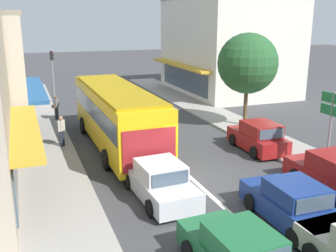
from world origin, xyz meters
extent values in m
plane|color=#3F3F42|center=(0.00, 0.00, 0.00)|extent=(140.00, 140.00, 0.00)
cube|color=silver|center=(0.00, 4.00, 0.00)|extent=(0.20, 28.00, 0.01)
cube|color=#A39E96|center=(-6.80, 6.00, 0.07)|extent=(5.20, 44.00, 0.14)
cube|color=#A39E96|center=(6.20, 6.00, 0.06)|extent=(2.80, 44.00, 0.12)
cube|color=gold|center=(-6.58, 0.82, 2.70)|extent=(1.10, 7.65, 0.20)
cube|color=#425160|center=(-7.00, 0.82, 1.40)|extent=(0.06, 6.65, 1.80)
cube|color=#23568E|center=(-5.81, 9.87, 2.70)|extent=(1.10, 8.72, 0.20)
cube|color=#425160|center=(-6.23, 9.87, 1.40)|extent=(0.06, 7.58, 1.80)
cube|color=silver|center=(11.50, 18.17, 4.17)|extent=(8.51, 12.17, 8.35)
cube|color=gold|center=(6.79, 18.17, 2.70)|extent=(1.10, 11.20, 0.20)
cube|color=#425160|center=(7.21, 18.17, 1.40)|extent=(0.06, 9.74, 1.80)
cube|color=yellow|center=(-1.97, 5.54, 1.76)|extent=(2.58, 10.82, 2.70)
cube|color=#425160|center=(-1.97, 5.54, 2.16)|extent=(2.62, 10.39, 0.90)
cube|color=maroon|center=(-1.93, 0.11, 1.56)|extent=(2.25, 0.08, 1.76)
cube|color=#AF890F|center=(-1.97, 5.54, 3.17)|extent=(2.45, 9.95, 0.12)
cylinder|color=black|center=(-3.25, 8.88, 0.48)|extent=(0.27, 0.96, 0.96)
cylinder|color=black|center=(-0.75, 8.90, 0.48)|extent=(0.27, 0.96, 0.96)
cylinder|color=black|center=(-3.20, 2.56, 0.48)|extent=(0.27, 0.96, 0.96)
cylinder|color=black|center=(-0.70, 2.58, 0.48)|extent=(0.27, 0.96, 0.96)
cube|color=navy|center=(1.60, -4.45, 0.51)|extent=(1.84, 4.25, 0.72)
cube|color=navy|center=(1.60, -4.55, 1.17)|extent=(1.61, 1.84, 0.60)
cube|color=#425160|center=(1.63, -3.63, 1.17)|extent=(1.44, 0.10, 0.51)
cube|color=#425160|center=(1.57, -5.47, 1.17)|extent=(1.41, 0.10, 0.48)
cylinder|color=black|center=(0.78, -3.16, 0.31)|extent=(0.20, 0.62, 0.62)
cylinder|color=black|center=(2.50, -3.21, 0.31)|extent=(0.20, 0.62, 0.62)
cylinder|color=black|center=(0.70, -5.68, 0.31)|extent=(0.20, 0.62, 0.62)
cube|color=#1E6638|center=(-1.60, -6.51, 1.17)|extent=(1.64, 1.87, 0.60)
cube|color=#425160|center=(-1.64, -5.59, 1.17)|extent=(1.44, 0.13, 0.51)
cylinder|color=black|center=(-2.52, -5.19, 0.31)|extent=(0.21, 0.63, 0.62)
cylinder|color=black|center=(-0.80, -5.11, 0.31)|extent=(0.21, 0.63, 0.62)
cube|color=silver|center=(-1.92, -1.03, 0.51)|extent=(1.91, 4.28, 0.72)
cube|color=silver|center=(-1.91, -1.13, 1.17)|extent=(1.64, 1.87, 0.60)
cube|color=#425160|center=(-1.96, -0.21, 1.17)|extent=(1.44, 0.13, 0.51)
cube|color=#425160|center=(-1.87, -2.05, 1.17)|extent=(1.41, 0.13, 0.48)
cylinder|color=black|center=(-2.84, 0.19, 0.31)|extent=(0.21, 0.63, 0.62)
cylinder|color=black|center=(-1.12, 0.27, 0.31)|extent=(0.21, 0.63, 0.62)
cylinder|color=black|center=(-2.72, -2.33, 0.31)|extent=(0.21, 0.63, 0.62)
cylinder|color=black|center=(-1.00, -2.25, 0.31)|extent=(0.21, 0.63, 0.62)
cube|color=maroon|center=(4.69, -3.10, 0.52)|extent=(1.87, 4.54, 0.76)
cube|color=#425160|center=(4.72, -2.13, 1.24)|extent=(1.51, 0.10, 0.58)
cylinder|color=black|center=(3.85, -1.73, 0.31)|extent=(0.19, 0.62, 0.62)
cylinder|color=black|center=(5.61, -1.77, 0.31)|extent=(0.19, 0.62, 0.62)
cube|color=maroon|center=(4.76, 2.52, 0.52)|extent=(1.78, 3.76, 0.76)
cube|color=maroon|center=(4.75, 2.22, 1.22)|extent=(1.59, 1.96, 0.64)
cube|color=#425160|center=(4.78, 3.19, 1.22)|extent=(1.40, 0.11, 0.54)
cube|color=#425160|center=(4.71, 1.25, 1.22)|extent=(1.37, 0.11, 0.51)
cylinder|color=black|center=(3.98, 3.66, 0.31)|extent=(0.20, 0.63, 0.62)
cylinder|color=black|center=(5.62, 3.60, 0.31)|extent=(0.20, 0.63, 0.62)
cylinder|color=black|center=(3.90, 1.44, 0.31)|extent=(0.20, 0.63, 0.62)
cylinder|color=black|center=(5.54, 1.38, 0.31)|extent=(0.20, 0.63, 0.62)
cylinder|color=gray|center=(-4.04, 18.36, 2.10)|extent=(0.12, 0.12, 4.20)
cube|color=black|center=(-4.04, 18.36, 3.85)|extent=(0.24, 0.24, 0.68)
sphere|color=red|center=(-3.90, 18.36, 4.08)|extent=(0.13, 0.13, 0.13)
sphere|color=black|center=(-3.90, 18.36, 3.86)|extent=(0.13, 0.13, 0.13)
sphere|color=black|center=(-3.90, 18.36, 3.64)|extent=(0.13, 0.13, 0.13)
cylinder|color=gray|center=(6.18, -0.96, 1.80)|extent=(0.10, 0.10, 3.60)
cube|color=#19753D|center=(6.18, -0.98, 3.30)|extent=(0.08, 1.40, 0.44)
cube|color=white|center=(6.22, -0.98, 3.30)|extent=(0.01, 1.10, 0.10)
cube|color=#19753D|center=(6.18, -0.98, 2.75)|extent=(0.08, 1.40, 0.44)
cube|color=white|center=(6.22, -0.98, 2.75)|extent=(0.01, 1.10, 0.10)
cylinder|color=brown|center=(6.59, 6.75, 1.36)|extent=(0.24, 0.24, 2.71)
cylinder|color=brown|center=(6.59, 7.14, 3.09)|extent=(0.10, 0.86, 0.83)
cylinder|color=brown|center=(7.05, 6.75, 3.29)|extent=(0.99, 0.10, 1.21)
cylinder|color=brown|center=(6.59, 6.36, 3.30)|extent=(0.10, 0.86, 1.23)
cylinder|color=brown|center=(6.23, 6.75, 3.21)|extent=(0.81, 0.10, 1.05)
sphere|color=#26562B|center=(6.59, 6.75, 4.01)|extent=(3.71, 3.71, 3.71)
cylinder|color=#333338|center=(-4.39, 12.42, 0.56)|extent=(0.14, 0.14, 0.84)
cylinder|color=#333338|center=(-4.51, 12.29, 0.56)|extent=(0.14, 0.14, 0.84)
cube|color=slate|center=(-4.45, 12.36, 1.26)|extent=(0.40, 0.42, 0.56)
sphere|color=brown|center=(-4.45, 12.36, 1.66)|extent=(0.22, 0.22, 0.22)
cylinder|color=slate|center=(-4.29, 12.54, 1.26)|extent=(0.09, 0.09, 0.54)
cylinder|color=slate|center=(-4.61, 12.18, 1.26)|extent=(0.09, 0.09, 0.54)
cube|color=brown|center=(-4.64, 12.11, 1.08)|extent=(0.25, 0.23, 0.22)
cylinder|color=#232838|center=(-4.68, 6.43, 0.56)|extent=(0.14, 0.14, 0.84)
cylinder|color=#232838|center=(-4.79, 6.29, 0.56)|extent=(0.14, 0.14, 0.84)
cube|color=beige|center=(-4.73, 6.36, 1.26)|extent=(0.40, 0.42, 0.56)
sphere|color=#9E7051|center=(-4.73, 6.36, 1.66)|extent=(0.22, 0.22, 0.22)
cylinder|color=beige|center=(-4.58, 6.54, 1.26)|extent=(0.09, 0.09, 0.54)
cylinder|color=beige|center=(-4.88, 6.17, 1.26)|extent=(0.09, 0.09, 0.54)
camera|label=1|loc=(-6.52, -14.11, 6.66)|focal=42.00mm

